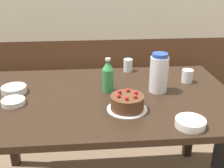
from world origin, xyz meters
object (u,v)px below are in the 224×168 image
object	(u,v)px
bowl_soup_white	(14,90)
bowl_rice_small	(13,102)
bowl_side_dish	(190,123)
birthday_cake	(127,103)
water_pitcher	(159,73)
bench_seat	(100,107)
soju_bottle	(108,76)
glass_tumbler_short	(128,65)
glass_water_tall	(187,76)

from	to	relation	value
bowl_soup_white	bowl_rice_small	bearing A→B (deg)	-78.76
bowl_soup_white	bowl_side_dish	size ratio (longest dim) A/B	1.01
birthday_cake	bowl_side_dish	size ratio (longest dim) A/B	1.47
water_pitcher	bowl_side_dish	xyz separation A→B (m)	(0.06, -0.40, -0.09)
bench_seat	water_pitcher	bearing A→B (deg)	-68.67
soju_bottle	glass_tumbler_short	world-z (taller)	soju_bottle
bowl_side_dish	glass_tumbler_short	size ratio (longest dim) A/B	1.61
bowl_rice_small	bench_seat	bearing A→B (deg)	60.90
birthday_cake	soju_bottle	bearing A→B (deg)	109.05
water_pitcher	bowl_rice_small	distance (m)	0.82
bowl_side_dish	bowl_soup_white	bearing A→B (deg)	153.61
bench_seat	water_pitcher	world-z (taller)	water_pitcher
bowl_soup_white	bowl_rice_small	size ratio (longest dim) A/B	1.14
bowl_rice_small	bowl_side_dish	distance (m)	0.91
bowl_soup_white	bowl_rice_small	distance (m)	0.15
soju_bottle	glass_tumbler_short	size ratio (longest dim) A/B	2.33
water_pitcher	glass_tumbler_short	bearing A→B (deg)	110.70
soju_bottle	bowl_side_dish	bearing A→B (deg)	-50.25
soju_bottle	bowl_side_dish	xyz separation A→B (m)	(0.35, -0.42, -0.08)
bowl_soup_white	bowl_side_dish	world-z (taller)	bowl_soup_white
bench_seat	bowl_rice_small	distance (m)	1.15
bench_seat	glass_water_tall	bearing A→B (deg)	-52.09
birthday_cake	bowl_rice_small	bearing A→B (deg)	169.54
bench_seat	bowl_rice_small	bearing A→B (deg)	-119.10
bowl_side_dish	glass_tumbler_short	distance (m)	0.76
birthday_cake	glass_tumbler_short	bearing A→B (deg)	81.69
bowl_rice_small	bowl_side_dish	bearing A→B (deg)	-18.86
bowl_side_dish	glass_tumbler_short	bearing A→B (deg)	104.11
bowl_side_dish	glass_water_tall	size ratio (longest dim) A/B	1.72
bowl_soup_white	glass_tumbler_short	distance (m)	0.76
bench_seat	bowl_soup_white	bearing A→B (deg)	-125.23
bowl_soup_white	glass_tumbler_short	bearing A→B (deg)	22.98
bowl_rice_small	glass_water_tall	xyz separation A→B (m)	(1.02, 0.22, 0.03)
bench_seat	bowl_soup_white	distance (m)	1.06
bowl_rice_small	bowl_side_dish	size ratio (longest dim) A/B	0.89
birthday_cake	bowl_soup_white	bearing A→B (deg)	157.57
bowl_side_dish	water_pitcher	bearing A→B (deg)	98.08
bowl_soup_white	glass_water_tall	bearing A→B (deg)	3.98
bench_seat	soju_bottle	xyz separation A→B (m)	(0.02, -0.77, 0.61)
birthday_cake	water_pitcher	bearing A→B (deg)	45.25
birthday_cake	soju_bottle	size ratio (longest dim) A/B	1.02
bench_seat	glass_water_tall	distance (m)	1.02
bowl_soup_white	birthday_cake	bearing A→B (deg)	-22.43
birthday_cake	bowl_side_dish	world-z (taller)	birthday_cake
bench_seat	water_pitcher	size ratio (longest dim) A/B	8.78
water_pitcher	bowl_rice_small	bearing A→B (deg)	-172.70
bench_seat	glass_water_tall	size ratio (longest dim) A/B	24.83
bench_seat	bowl_side_dish	distance (m)	1.35
glass_tumbler_short	bowl_rice_small	bearing A→B (deg)	-146.53
glass_tumbler_short	bench_seat	bearing A→B (deg)	111.80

